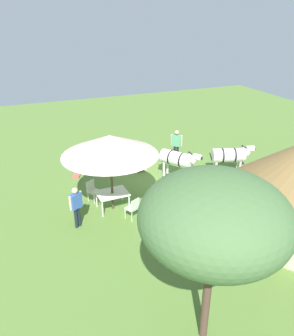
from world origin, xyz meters
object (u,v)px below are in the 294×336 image
(zebra_nearest_camera, at_px, (178,159))
(zebra_toward_hut, at_px, (229,156))
(patio_chair_west_end, at_px, (92,189))
(patio_chair_near_hut, at_px, (133,207))
(zebra_by_umbrella, at_px, (186,192))
(guest_beside_umbrella, at_px, (76,204))
(patio_dining_table, at_px, (112,195))
(acacia_tree_far_lawn, at_px, (215,219))
(standing_watcher, at_px, (176,143))
(striped_lounge_chair, at_px, (138,165))
(shade_umbrella, at_px, (110,145))

(zebra_nearest_camera, height_order, zebra_toward_hut, zebra_nearest_camera)
(patio_chair_west_end, bearing_deg, patio_chair_near_hut, 88.08)
(zebra_nearest_camera, distance_m, zebra_by_umbrella, 3.04)
(patio_chair_west_end, bearing_deg, zebra_nearest_camera, 154.70)
(guest_beside_umbrella, bearing_deg, zebra_nearest_camera, -8.35)
(patio_dining_table, distance_m, acacia_tree_far_lawn, 7.12)
(zebra_toward_hut, height_order, acacia_tree_far_lawn, acacia_tree_far_lawn)
(zebra_nearest_camera, distance_m, acacia_tree_far_lawn, 8.95)
(patio_chair_near_hut, bearing_deg, guest_beside_umbrella, 144.92)
(zebra_by_umbrella, distance_m, acacia_tree_far_lawn, 6.12)
(zebra_by_umbrella, bearing_deg, patio_dining_table, 82.57)
(zebra_toward_hut, bearing_deg, zebra_nearest_camera, -83.19)
(patio_chair_near_hut, bearing_deg, zebra_toward_hut, -8.50)
(zebra_nearest_camera, relative_size, acacia_tree_far_lawn, 0.43)
(patio_dining_table, bearing_deg, guest_beside_umbrella, 24.75)
(patio_chair_west_end, xyz_separation_m, patio_chair_near_hut, (-1.12, 2.02, 0.00))
(patio_chair_west_end, height_order, acacia_tree_far_lawn, acacia_tree_far_lawn)
(acacia_tree_far_lawn, bearing_deg, guest_beside_umbrella, -71.46)
(patio_chair_near_hut, distance_m, standing_watcher, 6.01)
(patio_dining_table, height_order, patio_chair_near_hut, patio_chair_near_hut)
(patio_chair_near_hut, xyz_separation_m, guest_beside_umbrella, (2.12, -0.30, 0.48))
(guest_beside_umbrella, bearing_deg, patio_chair_near_hut, -38.52)
(patio_dining_table, bearing_deg, striped_lounge_chair, -126.35)
(patio_dining_table, xyz_separation_m, guest_beside_umbrella, (1.59, 0.73, 0.34))
(standing_watcher, bearing_deg, zebra_toward_hut, 161.72)
(zebra_nearest_camera, relative_size, zebra_by_umbrella, 0.96)
(patio_dining_table, relative_size, acacia_tree_far_lawn, 0.29)
(patio_chair_near_hut, distance_m, zebra_toward_hut, 6.04)
(guest_beside_umbrella, relative_size, zebra_by_umbrella, 0.82)
(standing_watcher, relative_size, zebra_toward_hut, 0.82)
(patio_chair_west_end, relative_size, guest_beside_umbrella, 0.54)
(patio_chair_near_hut, bearing_deg, shade_umbrella, 90.00)
(patio_dining_table, bearing_deg, patio_chair_west_end, -59.08)
(striped_lounge_chair, bearing_deg, acacia_tree_far_lawn, 68.26)
(patio_chair_west_end, height_order, patio_chair_near_hut, same)
(patio_chair_near_hut, height_order, standing_watcher, standing_watcher)
(standing_watcher, bearing_deg, zebra_by_umbrella, 105.61)
(shade_umbrella, relative_size, zebra_nearest_camera, 1.95)
(patio_chair_west_end, distance_m, striped_lounge_chair, 3.58)
(standing_watcher, relative_size, striped_lounge_chair, 1.98)
(shade_umbrella, bearing_deg, striped_lounge_chair, -126.35)
(zebra_toward_hut, bearing_deg, patio_chair_west_end, -72.46)
(standing_watcher, distance_m, zebra_nearest_camera, 2.16)
(guest_beside_umbrella, bearing_deg, shade_umbrella, -5.78)
(guest_beside_umbrella, bearing_deg, acacia_tree_far_lawn, -101.98)
(guest_beside_umbrella, xyz_separation_m, acacia_tree_far_lawn, (-1.95, 5.81, 2.46))
(shade_umbrella, distance_m, zebra_toward_hut, 6.53)
(patio_chair_near_hut, bearing_deg, striped_lounge_chair, 39.87)
(shade_umbrella, xyz_separation_m, acacia_tree_far_lawn, (-0.36, 6.54, 0.66))
(standing_watcher, bearing_deg, striped_lounge_chair, 44.69)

